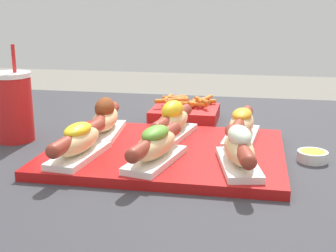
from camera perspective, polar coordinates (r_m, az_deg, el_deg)
The scene contains 10 objects.
serving_tray at distance 0.93m, azimuth -0.23°, elevation -3.22°, with size 0.46×0.36×0.02m.
hot_dog_0 at distance 0.88m, azimuth -10.86°, elevation -1.82°, with size 0.08×0.21×0.07m.
hot_dog_1 at distance 0.84m, azimuth -1.55°, elevation -2.35°, with size 0.09×0.20×0.07m.
hot_dog_2 at distance 0.82m, azimuth 8.65°, elevation -2.72°, with size 0.09×0.20×0.07m.
hot_dog_3 at distance 1.03m, azimuth -7.67°, elevation 0.93°, with size 0.07×0.21×0.08m.
hot_dog_4 at distance 1.00m, azimuth 0.55°, elevation 0.62°, with size 0.09×0.20×0.08m.
hot_dog_5 at distance 0.99m, azimuth 8.97°, elevation 0.21°, with size 0.08×0.21×0.07m.
sauce_bowl at distance 0.95m, azimuth 17.20°, elevation -3.48°, with size 0.06×0.06×0.02m.
drink_cup at distance 1.08m, azimuth -18.33°, elevation 2.25°, with size 0.09×0.09×0.21m.
fries_basket at distance 1.21m, azimuth 2.11°, elevation 1.62°, with size 0.17×0.15×0.06m.
Camera 1 is at (0.23, -0.98, 1.05)m, focal length 50.00 mm.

